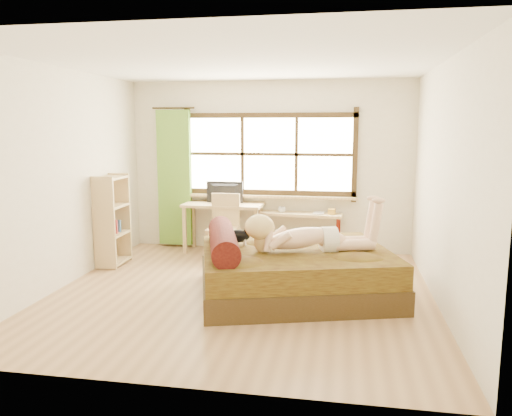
% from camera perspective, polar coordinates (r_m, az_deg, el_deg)
% --- Properties ---
extents(floor, '(4.50, 4.50, 0.00)m').
position_cam_1_polar(floor, '(6.09, -1.67, -9.68)').
color(floor, '#9E754C').
rests_on(floor, ground).
extents(ceiling, '(4.50, 4.50, 0.00)m').
position_cam_1_polar(ceiling, '(5.81, -1.80, 16.39)').
color(ceiling, white).
rests_on(ceiling, wall_back).
extents(wall_back, '(4.50, 0.00, 4.50)m').
position_cam_1_polar(wall_back, '(8.01, 1.54, 4.74)').
color(wall_back, silver).
rests_on(wall_back, floor).
extents(wall_front, '(4.50, 0.00, 4.50)m').
position_cam_1_polar(wall_front, '(3.65, -8.91, -0.73)').
color(wall_front, silver).
rests_on(wall_front, floor).
extents(wall_left, '(0.00, 4.50, 4.50)m').
position_cam_1_polar(wall_left, '(6.63, -21.18, 3.20)').
color(wall_left, silver).
rests_on(wall_left, floor).
extents(wall_right, '(0.00, 4.50, 4.50)m').
position_cam_1_polar(wall_right, '(5.78, 20.69, 2.43)').
color(wall_right, silver).
rests_on(wall_right, floor).
extents(window, '(2.80, 0.16, 1.46)m').
position_cam_1_polar(window, '(7.97, 1.51, 5.86)').
color(window, '#FFEDBF').
rests_on(window, wall_back).
extents(curtain, '(0.55, 0.10, 2.20)m').
position_cam_1_polar(curtain, '(8.28, -9.28, 3.38)').
color(curtain, '#457D22').
rests_on(curtain, wall_back).
extents(bed, '(2.61, 2.31, 0.84)m').
position_cam_1_polar(bed, '(5.97, 4.03, -7.09)').
color(bed, '#30200E').
rests_on(bed, floor).
extents(woman, '(1.60, 0.86, 0.66)m').
position_cam_1_polar(woman, '(5.79, 6.05, -1.73)').
color(woman, beige).
rests_on(woman, bed).
extents(kitten, '(0.35, 0.22, 0.26)m').
position_cam_1_polar(kitten, '(6.09, -2.08, -3.03)').
color(kitten, black).
rests_on(kitten, bed).
extents(desk, '(1.25, 0.59, 0.78)m').
position_cam_1_polar(desk, '(7.93, -3.77, -0.23)').
color(desk, tan).
rests_on(desk, floor).
extents(monitor, '(0.59, 0.08, 0.34)m').
position_cam_1_polar(monitor, '(7.94, -3.70, 1.78)').
color(monitor, black).
rests_on(monitor, desk).
extents(chair, '(0.44, 0.44, 0.98)m').
position_cam_1_polar(chair, '(7.58, -3.66, -1.68)').
color(chair, tan).
rests_on(chair, floor).
extents(pipe_shelf, '(1.32, 0.45, 0.73)m').
position_cam_1_polar(pipe_shelf, '(7.88, 5.21, -1.80)').
color(pipe_shelf, tan).
rests_on(pipe_shelf, floor).
extents(cup, '(0.12, 0.12, 0.09)m').
position_cam_1_polar(cup, '(7.88, 2.96, -0.18)').
color(cup, gray).
rests_on(cup, pipe_shelf).
extents(book, '(0.19, 0.24, 0.02)m').
position_cam_1_polar(book, '(7.84, 6.59, -0.54)').
color(book, gray).
rests_on(book, pipe_shelf).
extents(bookshelf, '(0.33, 0.57, 1.30)m').
position_cam_1_polar(bookshelf, '(7.45, -16.09, -1.31)').
color(bookshelf, tan).
rests_on(bookshelf, floor).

